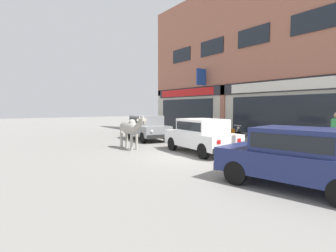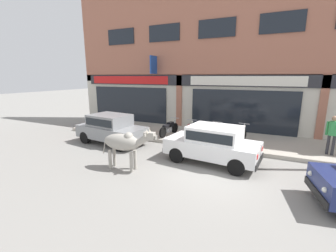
% 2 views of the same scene
% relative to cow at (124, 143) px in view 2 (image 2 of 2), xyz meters
% --- Properties ---
extents(ground_plane, '(90.00, 90.00, 0.00)m').
position_rel_cow_xyz_m(ground_plane, '(3.03, 1.26, -1.01)').
color(ground_plane, gray).
extents(sidewalk, '(19.00, 3.55, 0.18)m').
position_rel_cow_xyz_m(sidewalk, '(3.03, 5.23, -0.92)').
color(sidewalk, '#A8A093').
rests_on(sidewalk, ground).
extents(shop_building, '(23.00, 1.40, 9.85)m').
position_rel_cow_xyz_m(shop_building, '(3.03, 7.27, 3.71)').
color(shop_building, '#9E604C').
rests_on(shop_building, ground).
extents(cow, '(2.15, 0.66, 1.61)m').
position_rel_cow_xyz_m(cow, '(0.00, 0.00, 0.00)').
color(cow, '#9E998E').
rests_on(cow, ground).
extents(car_1, '(3.72, 1.93, 1.46)m').
position_rel_cow_xyz_m(car_1, '(2.68, 2.01, -0.19)').
color(car_1, black).
rests_on(car_1, ground).
extents(car_2, '(3.74, 2.00, 1.46)m').
position_rel_cow_xyz_m(car_2, '(-2.55, 2.38, -0.19)').
color(car_2, black).
rests_on(car_2, ground).
extents(motorcycle_0, '(0.53, 1.81, 0.88)m').
position_rel_cow_xyz_m(motorcycle_0, '(-0.33, 4.46, -0.44)').
color(motorcycle_0, black).
rests_on(motorcycle_0, sidewalk).
extents(motorcycle_1, '(0.52, 1.81, 0.88)m').
position_rel_cow_xyz_m(motorcycle_1, '(0.89, 4.31, -0.44)').
color(motorcycle_1, black).
rests_on(motorcycle_1, sidewalk).
extents(motorcycle_2, '(0.58, 1.80, 0.88)m').
position_rel_cow_xyz_m(motorcycle_2, '(2.08, 4.33, -0.44)').
color(motorcycle_2, black).
rests_on(motorcycle_2, sidewalk).
extents(motorcycle_3, '(0.66, 1.79, 0.88)m').
position_rel_cow_xyz_m(motorcycle_3, '(3.31, 4.50, -0.44)').
color(motorcycle_3, black).
rests_on(motorcycle_3, sidewalk).
extents(pedestrian, '(0.46, 0.32, 1.60)m').
position_rel_cow_xyz_m(pedestrian, '(6.90, 4.44, 0.15)').
color(pedestrian, '#2D2D33').
rests_on(pedestrian, sidewalk).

